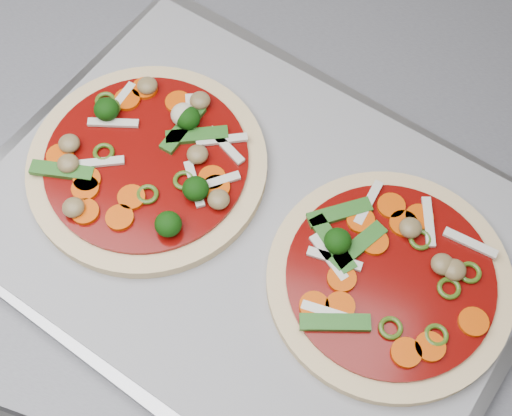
% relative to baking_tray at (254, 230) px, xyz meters
% --- Properties ---
extents(base_cabinet, '(3.60, 0.60, 0.86)m').
position_rel_baking_tray_xyz_m(base_cabinet, '(-0.15, 0.08, -0.48)').
color(base_cabinet, '#BABAB8').
rests_on(base_cabinet, ground).
extents(countertop, '(3.60, 0.60, 0.04)m').
position_rel_baking_tray_xyz_m(countertop, '(-0.15, 0.08, -0.03)').
color(countertop, slate).
rests_on(countertop, base_cabinet).
extents(baking_tray, '(0.58, 0.49, 0.02)m').
position_rel_baking_tray_xyz_m(baking_tray, '(0.00, 0.00, 0.00)').
color(baking_tray, gray).
rests_on(baking_tray, countertop).
extents(parchment, '(0.55, 0.46, 0.00)m').
position_rel_baking_tray_xyz_m(parchment, '(0.00, 0.00, 0.01)').
color(parchment, gray).
rests_on(parchment, baking_tray).
extents(pizza_left, '(0.29, 0.29, 0.04)m').
position_rel_baking_tray_xyz_m(pizza_left, '(-0.11, 0.03, 0.02)').
color(pizza_left, '#DDBB88').
rests_on(pizza_left, parchment).
extents(pizza_right, '(0.27, 0.27, 0.04)m').
position_rel_baking_tray_xyz_m(pizza_right, '(0.13, -0.01, 0.02)').
color(pizza_right, '#DDBB88').
rests_on(pizza_right, parchment).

